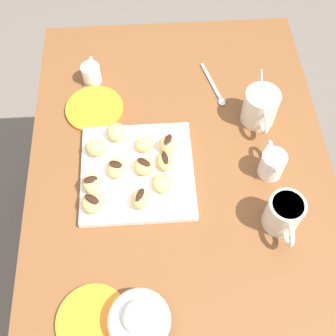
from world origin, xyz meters
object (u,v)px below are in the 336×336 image
Objects in this scene: coffee_mug_cream_left at (261,107)px; beignet_2 at (144,166)px; saucer_orange_right at (93,321)px; beignet_7 at (93,203)px; beignet_1 at (168,144)px; beignet_6 at (163,183)px; coffee_mug_cream_right at (284,214)px; beignet_0 at (96,148)px; pastry_plate_square at (137,173)px; beignet_9 at (145,144)px; ice_cream_bowl at (139,320)px; beignet_4 at (92,183)px; cream_pitcher_white at (272,163)px; beignet_5 at (141,199)px; beignet_8 at (165,161)px; saucer_orange_left at (95,109)px; chocolate_sauce_pitcher at (91,73)px; beignet_3 at (116,132)px; beignet_10 at (116,167)px; dining_table at (180,195)px.

coffee_mug_cream_left is 2.85× the size of beignet_2.
saucer_orange_right is 2.78× the size of beignet_7.
beignet_1 reaches higher than beignet_6.
coffee_mug_cream_right reaches higher than beignet_0.
beignet_7 is (0.09, -0.10, 0.02)m from pastry_plate_square.
beignet_1 reaches higher than beignet_9.
ice_cream_bowl reaches higher than beignet_4.
cream_pitcher_white is 0.33m from beignet_5.
cream_pitcher_white is 0.26m from beignet_8.
saucer_orange_left is 2.98× the size of beignet_2.
beignet_7 is at bearing -52.81° from beignet_2.
beignet_7 is at bearing 2.42° from chocolate_sauce_pitcher.
ice_cream_bowl is 2.33× the size of beignet_7.
beignet_3 is at bearing -146.96° from beignet_2.
beignet_6 is (-0.31, 0.07, -0.01)m from ice_cream_bowl.
chocolate_sauce_pitcher reaches higher than beignet_9.
beignet_2 is at bearing -46.62° from beignet_1.
ice_cream_bowl is at bearing -0.68° from pastry_plate_square.
beignet_5 is at bearing -101.56° from coffee_mug_cream_right.
saucer_orange_left is 0.24m from beignet_1.
beignet_7 reaches higher than saucer_orange_right.
coffee_mug_cream_right is 1.31× the size of chocolate_sauce_pitcher.
beignet_0 is 0.13m from beignet_2.
beignet_7 is (0.15, -0.18, -0.00)m from beignet_1.
chocolate_sauce_pitcher is (-0.32, -0.12, 0.02)m from pastry_plate_square.
coffee_mug_cream_right reaches higher than beignet_9.
saucer_orange_left is at bearing -179.05° from beignet_4.
coffee_mug_cream_left reaches higher than beignet_10.
beignet_0 is at bearing -144.61° from beignet_5.
chocolate_sauce_pitcher is 0.42m from beignet_5.
coffee_mug_cream_right is 2.47× the size of beignet_9.
cream_pitcher_white is at bearing 73.37° from beignet_1.
beignet_3 reaches higher than beignet_7.
beignet_5 reaches higher than pastry_plate_square.
beignet_10 is at bearing -68.84° from coffee_mug_cream_left.
beignet_4 is 1.01× the size of beignet_6.
beignet_0 reaches higher than beignet_10.
dining_table is at bearing 35.81° from chocolate_sauce_pitcher.
beignet_1 is 0.11m from beignet_6.
chocolate_sauce_pitcher is at bearing -147.92° from beignet_8.
beignet_8 is 0.97× the size of beignet_10.
ice_cream_bowl reaches higher than beignet_1.
saucer_orange_left is at bearing -152.04° from pastry_plate_square.
beignet_3 reaches higher than beignet_2.
pastry_plate_square is 0.08m from beignet_6.
coffee_mug_cream_left is 0.60m from ice_cream_bowl.
cream_pitcher_white is at bearing 63.11° from saucer_orange_left.
beignet_1 is at bearing -70.03° from coffee_mug_cream_left.
beignet_5 is at bearing 4.40° from pastry_plate_square.
beignet_0 is (0.26, 0.02, 0.00)m from chocolate_sauce_pitcher.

